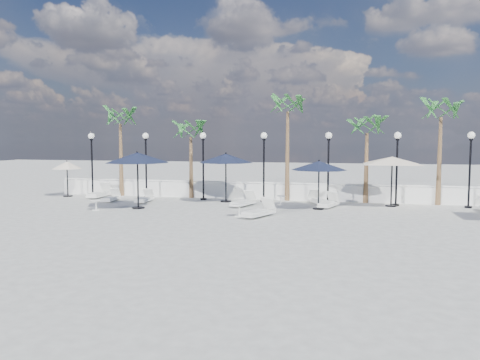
% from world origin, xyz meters
% --- Properties ---
extents(ground, '(100.00, 100.00, 0.00)m').
position_xyz_m(ground, '(0.00, 0.00, 0.00)').
color(ground, gray).
rests_on(ground, ground).
extents(balustrade, '(26.00, 0.30, 1.01)m').
position_xyz_m(balustrade, '(0.00, 7.50, 0.47)').
color(balustrade, silver).
rests_on(balustrade, ground).
extents(lamppost_0, '(0.36, 0.36, 3.84)m').
position_xyz_m(lamppost_0, '(-10.50, 6.50, 2.49)').
color(lamppost_0, black).
rests_on(lamppost_0, ground).
extents(lamppost_1, '(0.36, 0.36, 3.84)m').
position_xyz_m(lamppost_1, '(-7.00, 6.50, 2.49)').
color(lamppost_1, black).
rests_on(lamppost_1, ground).
extents(lamppost_2, '(0.36, 0.36, 3.84)m').
position_xyz_m(lamppost_2, '(-3.50, 6.50, 2.49)').
color(lamppost_2, black).
rests_on(lamppost_2, ground).
extents(lamppost_3, '(0.36, 0.36, 3.84)m').
position_xyz_m(lamppost_3, '(0.00, 6.50, 2.49)').
color(lamppost_3, black).
rests_on(lamppost_3, ground).
extents(lamppost_4, '(0.36, 0.36, 3.84)m').
position_xyz_m(lamppost_4, '(3.50, 6.50, 2.49)').
color(lamppost_4, black).
rests_on(lamppost_4, ground).
extents(lamppost_5, '(0.36, 0.36, 3.84)m').
position_xyz_m(lamppost_5, '(7.00, 6.50, 2.49)').
color(lamppost_5, black).
rests_on(lamppost_5, ground).
extents(lamppost_6, '(0.36, 0.36, 3.84)m').
position_xyz_m(lamppost_6, '(10.50, 6.50, 2.49)').
color(lamppost_6, black).
rests_on(lamppost_6, ground).
extents(palm_0, '(2.60, 2.60, 5.50)m').
position_xyz_m(palm_0, '(-9.00, 7.30, 4.53)').
color(palm_0, brown).
rests_on(palm_0, ground).
extents(palm_1, '(2.60, 2.60, 4.70)m').
position_xyz_m(palm_1, '(-4.50, 7.30, 3.75)').
color(palm_1, brown).
rests_on(palm_1, ground).
extents(palm_2, '(2.60, 2.60, 6.10)m').
position_xyz_m(palm_2, '(1.20, 7.30, 5.12)').
color(palm_2, brown).
rests_on(palm_2, ground).
extents(palm_3, '(2.60, 2.60, 4.90)m').
position_xyz_m(palm_3, '(5.50, 7.30, 3.95)').
color(palm_3, brown).
rests_on(palm_3, ground).
extents(palm_4, '(2.60, 2.60, 5.70)m').
position_xyz_m(palm_4, '(9.20, 7.30, 4.73)').
color(palm_4, brown).
rests_on(palm_4, ground).
extents(lounger_0, '(0.72, 1.71, 0.62)m').
position_xyz_m(lounger_0, '(-8.32, 4.69, 0.21)').
color(lounger_0, silver).
rests_on(lounger_0, ground).
extents(lounger_1, '(0.74, 2.10, 0.78)m').
position_xyz_m(lounger_1, '(-9.79, 6.08, 0.26)').
color(lounger_1, silver).
rests_on(lounger_1, ground).
extents(lounger_2, '(0.65, 1.71, 0.63)m').
position_xyz_m(lounger_2, '(-6.33, 4.74, 0.21)').
color(lounger_2, silver).
rests_on(lounger_2, ground).
extents(lounger_3, '(1.35, 2.04, 0.73)m').
position_xyz_m(lounger_3, '(0.68, 1.39, 0.25)').
color(lounger_3, silver).
rests_on(lounger_3, ground).
extents(lounger_4, '(1.07, 1.89, 0.68)m').
position_xyz_m(lounger_4, '(3.60, 5.03, 0.23)').
color(lounger_4, silver).
rests_on(lounger_4, ground).
extents(lounger_5, '(1.12, 1.94, 0.69)m').
position_xyz_m(lounger_5, '(-0.71, 4.49, 0.23)').
color(lounger_5, silver).
rests_on(lounger_5, ground).
extents(lounger_6, '(1.23, 1.85, 0.66)m').
position_xyz_m(lounger_6, '(2.99, 6.22, 0.22)').
color(lounger_6, silver).
rests_on(lounger_6, ground).
extents(side_table_0, '(0.52, 0.52, 0.50)m').
position_xyz_m(side_table_0, '(-7.47, 1.62, 0.30)').
color(side_table_0, silver).
rests_on(side_table_0, ground).
extents(side_table_1, '(0.57, 0.57, 0.55)m').
position_xyz_m(side_table_1, '(-0.20, 1.34, 0.33)').
color(side_table_1, silver).
rests_on(side_table_1, ground).
extents(side_table_2, '(0.49, 0.49, 0.47)m').
position_xyz_m(side_table_2, '(1.09, 5.52, 0.29)').
color(side_table_2, silver).
rests_on(side_table_2, ground).
extents(parasol_navy_left, '(3.26, 3.26, 2.88)m').
position_xyz_m(parasol_navy_left, '(-5.70, 2.61, 2.54)').
color(parasol_navy_left, black).
rests_on(parasol_navy_left, ground).
extents(parasol_navy_mid, '(3.06, 3.06, 2.74)m').
position_xyz_m(parasol_navy_mid, '(-2.03, 5.98, 2.41)').
color(parasol_navy_mid, black).
rests_on(parasol_navy_mid, ground).
extents(parasol_navy_right, '(2.74, 2.74, 2.45)m').
position_xyz_m(parasol_navy_right, '(3.13, 4.36, 2.16)').
color(parasol_navy_right, black).
rests_on(parasol_navy_right, ground).
extents(parasol_cream_sq_a, '(5.62, 5.62, 2.76)m').
position_xyz_m(parasol_cream_sq_a, '(6.74, 6.20, 2.55)').
color(parasol_cream_sq_a, black).
rests_on(parasol_cream_sq_a, ground).
extents(parasol_cream_small, '(1.78, 1.78, 2.19)m').
position_xyz_m(parasol_cream_small, '(-12.00, 6.20, 1.87)').
color(parasol_cream_small, black).
rests_on(parasol_cream_small, ground).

